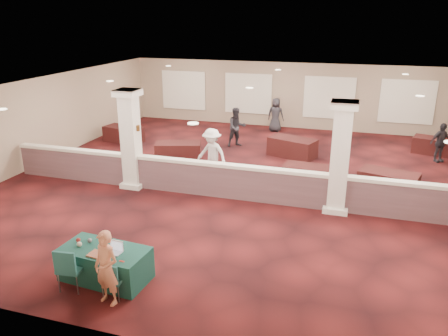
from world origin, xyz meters
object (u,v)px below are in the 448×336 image
(far_table_front_left, at_px, (178,151))
(attendee_a, at_px, (237,127))
(attendee_b, at_px, (212,154))
(far_table_back_left, at_px, (124,134))
(conf_chair_side, at_px, (69,266))
(far_table_front_right, at_px, (388,183))
(far_table_back_center, at_px, (292,147))
(far_table_back_right, at_px, (435,146))
(near_table, at_px, (105,264))
(far_table_front_center, at_px, (308,176))
(conf_chair_main, at_px, (112,278))
(woman, at_px, (107,268))
(attendee_d, at_px, (276,115))
(attendee_c, at_px, (440,143))

(far_table_front_left, height_order, attendee_a, attendee_a)
(attendee_b, bearing_deg, far_table_back_left, 165.00)
(conf_chair_side, xyz_separation_m, far_table_front_right, (6.44, 7.39, -0.22))
(far_table_back_center, distance_m, far_table_back_right, 5.85)
(near_table, relative_size, far_table_front_center, 1.14)
(far_table_back_center, bearing_deg, conf_chair_main, -100.97)
(woman, distance_m, far_table_front_right, 9.30)
(far_table_front_right, bearing_deg, woman, -126.17)
(far_table_front_right, height_order, attendee_d, attendee_d)
(attendee_c, bearing_deg, conf_chair_main, -155.89)
(far_table_back_right, height_order, attendee_d, attendee_d)
(near_table, relative_size, attendee_a, 1.11)
(conf_chair_side, bearing_deg, far_table_front_right, 41.74)
(conf_chair_main, xyz_separation_m, attendee_b, (-0.28, 7.08, 0.40))
(far_table_front_left, height_order, far_table_front_right, far_table_front_right)
(conf_chair_side, relative_size, woman, 0.63)
(conf_chair_side, relative_size, far_table_front_left, 0.56)
(far_table_front_center, bearing_deg, attendee_a, 133.41)
(far_table_front_right, distance_m, attendee_b, 5.79)
(far_table_back_left, xyz_separation_m, attendee_d, (6.12, 3.80, 0.47))
(far_table_front_right, height_order, far_table_back_center, far_table_back_center)
(far_table_front_left, height_order, far_table_back_center, far_table_back_center)
(far_table_front_center, height_order, attendee_b, attendee_b)
(far_table_front_right, xyz_separation_m, far_table_back_center, (-3.47, 2.96, 0.01))
(far_table_front_right, distance_m, far_table_back_center, 4.56)
(conf_chair_side, relative_size, far_table_front_center, 0.59)
(woman, distance_m, attendee_c, 13.70)
(far_table_front_center, xyz_separation_m, attendee_a, (-3.50, 3.70, 0.51))
(far_table_front_center, bearing_deg, conf_chair_main, -112.09)
(woman, distance_m, far_table_front_left, 8.95)
(conf_chair_side, bearing_deg, attendee_b, 77.35)
(woman, xyz_separation_m, far_table_front_left, (-2.16, 8.68, -0.42))
(far_table_front_left, height_order, attendee_d, attendee_d)
(attendee_d, bearing_deg, far_table_back_right, 170.02)
(far_table_back_left, xyz_separation_m, attendee_b, (5.22, -3.20, 0.54))
(far_table_back_left, distance_m, attendee_d, 7.22)
(near_table, xyz_separation_m, attendee_a, (0.00, 10.50, 0.48))
(conf_chair_side, relative_size, far_table_back_right, 0.59)
(attendee_b, bearing_deg, near_table, -75.47)
(far_table_back_left, bearing_deg, attendee_a, 9.09)
(far_table_back_center, height_order, attendee_b, attendee_b)
(woman, bearing_deg, attendee_b, 106.32)
(far_table_back_right, height_order, attendee_c, attendee_c)
(far_table_back_center, distance_m, attendee_b, 4.02)
(far_table_front_center, height_order, attendee_a, attendee_a)
(conf_chair_side, bearing_deg, far_table_back_right, 48.49)
(near_table, relative_size, far_table_front_left, 1.07)
(conf_chair_main, bearing_deg, woman, -97.82)
(far_table_back_left, bearing_deg, far_table_front_left, -27.22)
(woman, distance_m, attendee_d, 14.21)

